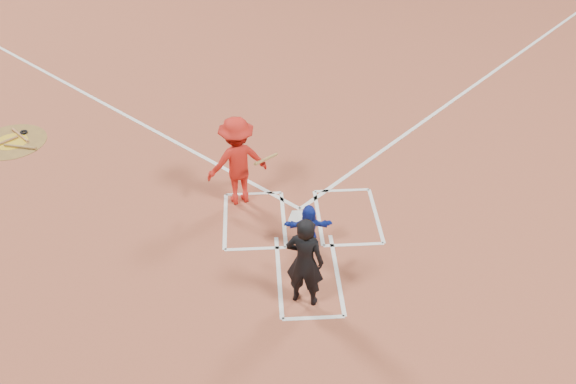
{
  "coord_description": "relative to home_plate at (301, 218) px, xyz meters",
  "views": [
    {
      "loc": [
        -0.92,
        -10.46,
        8.47
      ],
      "look_at": [
        -0.3,
        -0.4,
        1.0
      ],
      "focal_mm": 40.0,
      "sensor_mm": 36.0,
      "label": 1
    }
  ],
  "objects": [
    {
      "name": "on_deck_bat_c",
      "position": [
        -6.64,
        3.14,
        0.03
      ],
      "size": [
        0.83,
        0.27,
        0.06
      ],
      "primitive_type": "cylinder",
      "rotation": [
        1.57,
        0.0,
        1.32
      ],
      "color": "olive",
      "rests_on": "on_deck_circle"
    },
    {
      "name": "batter_at_plate",
      "position": [
        -1.29,
        0.72,
        1.0
      ],
      "size": [
        1.6,
        1.09,
        2.02
      ],
      "color": "red",
      "rests_on": "home_plate_dirt"
    },
    {
      "name": "on_deck_bat_a",
      "position": [
        -6.79,
        3.69,
        0.03
      ],
      "size": [
        0.59,
        0.68,
        0.06
      ],
      "primitive_type": "cylinder",
      "rotation": [
        1.57,
        0.0,
        0.71
      ],
      "color": "#A96A3E",
      "rests_on": "on_deck_circle"
    },
    {
      "name": "ground",
      "position": [
        0.0,
        0.0,
        -0.02
      ],
      "size": [
        120.0,
        120.0,
        0.0
      ],
      "primitive_type": "plane",
      "color": "#1F5114",
      "rests_on": "ground"
    },
    {
      "name": "chalk_markings",
      "position": [
        0.0,
        5.29,
        -0.01
      ],
      "size": [
        28.35,
        17.32,
        0.01
      ],
      "color": "white",
      "rests_on": "home_plate_dirt"
    },
    {
      "name": "on_deck_bat_b",
      "position": [
        -7.14,
        3.34,
        0.03
      ],
      "size": [
        0.67,
        0.61,
        0.06
      ],
      "primitive_type": "cylinder",
      "rotation": [
        1.57,
        0.0,
        -0.84
      ],
      "color": "brown",
      "rests_on": "on_deck_circle"
    },
    {
      "name": "on_deck_logo",
      "position": [
        -6.94,
        3.44,
        0.0
      ],
      "size": [
        0.8,
        0.8,
        0.0
      ],
      "primitive_type": "cylinder",
      "color": "gold",
      "rests_on": "on_deck_circle"
    },
    {
      "name": "umpire",
      "position": [
        -0.13,
        -2.35,
        0.92
      ],
      "size": [
        0.79,
        0.65,
        1.86
      ],
      "primitive_type": "imported",
      "rotation": [
        0.0,
        0.0,
        2.8
      ],
      "color": "black",
      "rests_on": "home_plate_dirt"
    },
    {
      "name": "catcher",
      "position": [
        0.06,
        -0.95,
        0.51
      ],
      "size": [
        0.96,
        0.33,
        1.03
      ],
      "primitive_type": "imported",
      "rotation": [
        0.0,
        0.0,
        3.12
      ],
      "color": "#1328A0",
      "rests_on": "home_plate_dirt"
    },
    {
      "name": "home_plate",
      "position": [
        0.0,
        0.0,
        0.0
      ],
      "size": [
        0.6,
        0.6,
        0.02
      ],
      "primitive_type": "cylinder",
      "rotation": [
        0.0,
        0.0,
        3.14
      ],
      "color": "white",
      "rests_on": "home_plate_dirt"
    },
    {
      "name": "bat_weight_donut",
      "position": [
        -6.74,
        3.84,
        0.03
      ],
      "size": [
        0.19,
        0.19,
        0.05
      ],
      "primitive_type": "torus",
      "color": "black",
      "rests_on": "on_deck_circle"
    },
    {
      "name": "home_plate_dirt",
      "position": [
        0.0,
        6.0,
        -0.01
      ],
      "size": [
        28.0,
        28.0,
        0.01
      ],
      "primitive_type": "cylinder",
      "color": "brown",
      "rests_on": "ground"
    },
    {
      "name": "on_deck_circle",
      "position": [
        -6.94,
        3.44,
        -0.0
      ],
      "size": [
        1.7,
        1.7,
        0.01
      ],
      "primitive_type": "cylinder",
      "color": "brown",
      "rests_on": "home_plate_dirt"
    }
  ]
}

